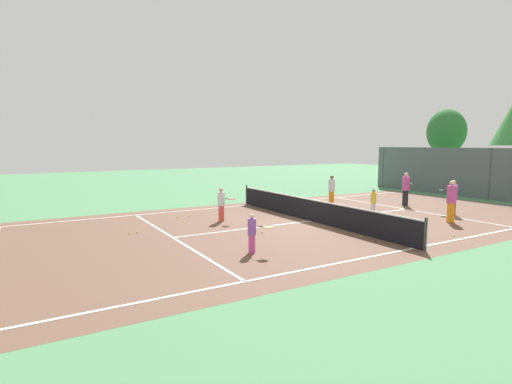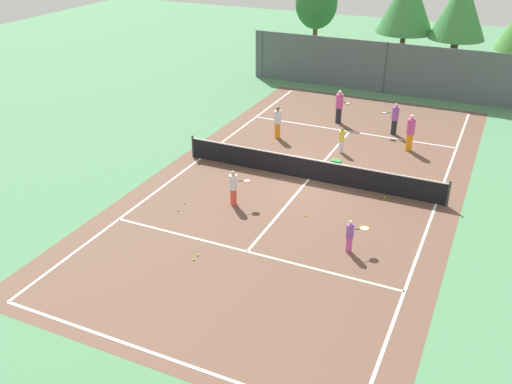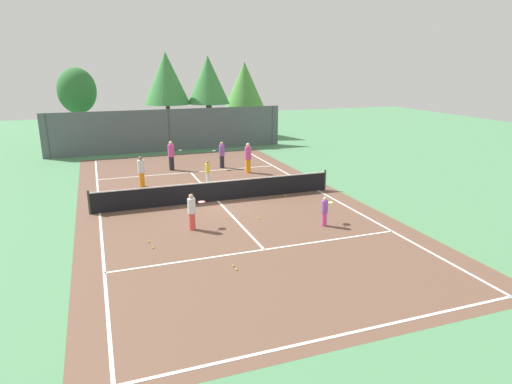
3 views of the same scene
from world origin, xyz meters
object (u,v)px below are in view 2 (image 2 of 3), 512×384
player_5 (341,140)px  tennis_ball_3 (385,197)px  player_3 (234,187)px  tennis_ball_5 (178,210)px  tennis_ball_6 (414,191)px  tennis_ball_7 (437,175)px  tennis_ball_9 (430,120)px  ball_crate (336,164)px  tennis_ball_8 (273,143)px  tennis_ball_1 (198,255)px  player_6 (410,132)px  tennis_ball_4 (184,203)px  tennis_ball_10 (305,215)px  tennis_ball_2 (194,260)px  tennis_ball_0 (387,177)px  player_0 (395,118)px  player_4 (350,236)px  player_1 (278,122)px  player_2 (339,106)px

player_5 → tennis_ball_3: 4.99m
player_3 → tennis_ball_5: size_ratio=22.77×
player_3 → tennis_ball_6: (6.47, 4.19, -0.74)m
player_5 → tennis_ball_7: size_ratio=19.56×
tennis_ball_6 → tennis_ball_9: (-0.88, 9.26, 0.00)m
ball_crate → tennis_ball_8: (-3.78, 1.46, -0.15)m
tennis_ball_1 → tennis_ball_9: same height
player_6 → tennis_ball_6: player_6 is taller
player_6 → tennis_ball_4: size_ratio=28.06×
tennis_ball_6 → tennis_ball_10: same height
tennis_ball_9 → tennis_ball_1: bearing=-106.3°
tennis_ball_9 → tennis_ball_2: bearing=-106.0°
tennis_ball_0 → player_5: bearing=145.6°
player_0 → ball_crate: 5.52m
tennis_ball_1 → tennis_ball_6: (5.94, 8.07, 0.00)m
tennis_ball_2 → player_0: bearing=76.1°
player_0 → player_4: player_0 is taller
player_1 → tennis_ball_5: (-0.58, -8.87, -0.83)m
player_1 → tennis_ball_4: bearing=-94.6°
ball_crate → tennis_ball_8: ball_crate is taller
player_1 → tennis_ball_9: player_1 is taller
tennis_ball_1 → tennis_ball_10: same height
player_4 → player_2: bearing=108.9°
tennis_ball_8 → tennis_ball_3: bearing=-28.5°
tennis_ball_5 → tennis_ball_4: bearing=97.7°
ball_crate → tennis_ball_2: size_ratio=6.46×
tennis_ball_3 → tennis_ball_5: same height
player_5 → tennis_ball_9: size_ratio=19.56×
tennis_ball_3 → tennis_ball_9: (0.13, 10.35, 0.00)m
player_0 → tennis_ball_1: size_ratio=25.67×
ball_crate → player_1: bearing=150.0°
player_4 → player_6: player_6 is taller
tennis_ball_6 → tennis_ball_7: same height
player_0 → player_5: bearing=-117.2°
tennis_ball_0 → tennis_ball_1: size_ratio=1.00×
player_0 → ball_crate: player_0 is taller
tennis_ball_3 → tennis_ball_8: size_ratio=1.00×
tennis_ball_7 → tennis_ball_8: (-8.21, 0.47, 0.00)m
player_6 → player_3: bearing=-121.8°
player_6 → tennis_ball_10: player_6 is taller
tennis_ball_1 → tennis_ball_7: bearing=56.8°
ball_crate → tennis_ball_6: size_ratio=6.46×
tennis_ball_7 → tennis_ball_5: bearing=-139.4°
player_0 → tennis_ball_5: size_ratio=25.67×
ball_crate → tennis_ball_0: bearing=-2.3°
tennis_ball_10 → player_1: bearing=120.3°
tennis_ball_9 → tennis_ball_3: bearing=-90.7°
tennis_ball_5 → tennis_ball_7: 11.70m
player_1 → ball_crate: size_ratio=3.97×
player_3 → tennis_ball_9: size_ratio=22.77×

